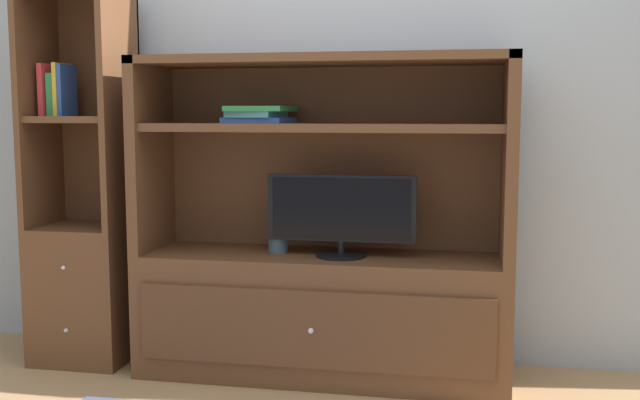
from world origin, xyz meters
The scene contains 7 objects.
painted_rear_wall centered at (0.00, 0.75, 1.40)m, with size 6.00×0.10×2.80m, color #9EA8B2.
media_console centered at (0.00, 0.41, 0.46)m, with size 1.64×0.49×1.42m.
tv_monitor centered at (0.09, 0.37, 0.74)m, with size 0.65×0.22×0.36m.
potted_plant centered at (-0.20, 0.41, 0.61)m, with size 0.10×0.10×0.30m.
magazine_stack centered at (-0.29, 0.41, 1.17)m, with size 0.29×0.31×0.07m.
bookshelf_tall centered at (-1.15, 0.41, 0.59)m, with size 0.44×0.39×1.76m.
upright_book_row centered at (-1.25, 0.40, 1.28)m, with size 0.11×0.16×0.24m.
Camera 1 is at (0.62, -2.81, 1.18)m, focal length 41.99 mm.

